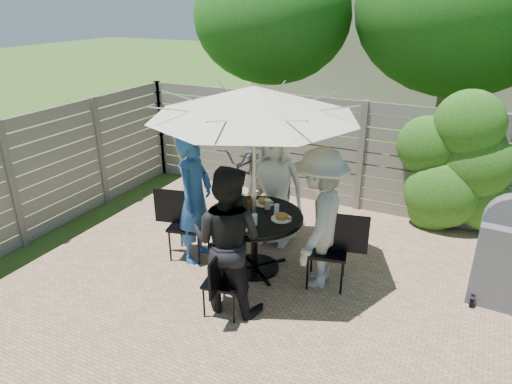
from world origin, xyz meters
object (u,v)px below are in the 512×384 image
at_px(plate_front, 243,225).
at_px(coffee_cup, 268,205).
at_px(bbq_grill, 508,256).
at_px(patio_table, 254,232).
at_px(glass_left, 232,210).
at_px(person_left, 195,199).
at_px(bicycle, 247,170).
at_px(plate_right, 282,217).
at_px(chair_front, 224,294).
at_px(plate_left, 228,209).
at_px(syrup_jug, 251,207).
at_px(person_front, 227,241).
at_px(glass_right, 277,209).
at_px(chair_left, 188,237).
at_px(chair_right, 328,264).
at_px(glass_front, 255,220).
at_px(person_back, 275,186).
at_px(glass_back, 254,200).
at_px(plate_back, 264,202).
at_px(chair_back, 277,221).
at_px(umbrella, 254,101).
at_px(person_right, 319,219).

height_order(plate_front, coffee_cup, coffee_cup).
bearing_deg(bbq_grill, plate_front, -157.45).
relative_size(patio_table, glass_left, 9.49).
distance_m(person_left, bicycle, 2.17).
bearing_deg(plate_right, chair_front, -105.02).
height_order(plate_left, syrup_jug, syrup_jug).
xyz_separation_m(person_front, bicycle, (-1.22, 2.87, -0.33)).
bearing_deg(glass_right, patio_table, -152.60).
relative_size(patio_table, plate_front, 5.11).
xyz_separation_m(glass_left, glass_right, (0.50, 0.26, 0.00)).
bearing_deg(patio_table, plate_front, -84.60).
height_order(chair_left, chair_right, chair_right).
xyz_separation_m(patio_table, glass_front, (0.13, -0.25, 0.31)).
distance_m(person_back, coffee_cup, 0.62).
bearing_deg(glass_back, bicycle, 119.40).
height_order(person_left, glass_front, person_left).
bearing_deg(plate_front, plate_back, 95.40).
relative_size(person_back, chair_front, 2.07).
distance_m(plate_front, syrup_jug, 0.42).
relative_size(plate_right, glass_back, 1.86).
height_order(patio_table, chair_back, chair_back).
bearing_deg(plate_left, coffee_cup, 30.96).
xyz_separation_m(person_back, chair_front, (0.17, -1.79, -0.61)).
distance_m(person_left, plate_back, 0.91).
distance_m(syrup_jug, bbq_grill, 3.02).
bearing_deg(umbrella, glass_back, 117.40).
xyz_separation_m(umbrella, plate_right, (0.36, 0.03, -1.40)).
relative_size(umbrella, plate_right, 10.38).
bearing_deg(syrup_jug, umbrella, -34.40).
xyz_separation_m(plate_back, coffee_cup, (0.11, -0.13, 0.04)).
distance_m(plate_front, plate_right, 0.51).
xyz_separation_m(chair_front, chair_right, (0.87, 1.05, 0.04)).
bearing_deg(bicycle, person_right, -55.34).
height_order(person_left, plate_back, person_left).
relative_size(umbrella, bbq_grill, 1.99).
distance_m(person_front, chair_right, 1.40).
xyz_separation_m(person_left, glass_front, (0.96, -0.17, -0.01)).
xyz_separation_m(person_right, syrup_jug, (-0.89, -0.03, -0.00)).
bearing_deg(person_right, bbq_grill, 99.90).
distance_m(chair_front, bbq_grill, 3.24).
height_order(chair_front, bicycle, bicycle).
bearing_deg(person_front, plate_right, -113.45).
bearing_deg(plate_back, person_right, -18.05).
bearing_deg(patio_table, person_back, 95.40).
bearing_deg(patio_table, person_front, -84.60).
height_order(glass_back, bbq_grill, bbq_grill).
bearing_deg(plate_left, plate_right, 5.40).
relative_size(plate_back, plate_front, 1.00).
bearing_deg(plate_front, syrup_jug, 103.73).
height_order(chair_left, glass_back, chair_left).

